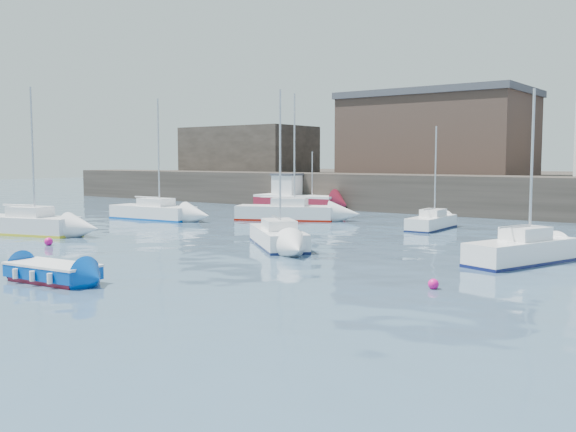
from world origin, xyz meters
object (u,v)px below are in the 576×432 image
Objects in this scene: buoy_mid at (433,289)px; sailboat_b at (278,237)px; sailboat_e at (153,212)px; sailboat_h at (286,212)px; blue_dinghy at (53,272)px; fishing_boat at (296,198)px; buoy_far at (284,226)px; sailboat_c at (521,250)px; sailboat_a at (27,224)px; sailboat_f at (432,222)px; buoy_near at (49,245)px.

sailboat_b is at bearing 154.03° from buoy_mid.
sailboat_e reaches higher than buoy_mid.
sailboat_b is at bearing -54.55° from sailboat_h.
blue_dinghy is 24.10m from sailboat_h.
fishing_boat reaches higher than buoy_far.
blue_dinghy reaches higher than buoy_far.
sailboat_h is at bearing 154.09° from sailboat_c.
buoy_far reaches higher than buoy_mid.
buoy_mid is (23.72, -24.82, -0.95)m from fishing_boat.
sailboat_c is at bearing 9.78° from sailboat_b.
buoy_far is at bearing 54.18° from sailboat_a.
sailboat_e is 28.32m from buoy_mid.
sailboat_c is 19.68× the size of buoy_far.
sailboat_e reaches higher than blue_dinghy.
fishing_boat is 30.29m from sailboat_c.
sailboat_e is 19.38m from sailboat_f.
fishing_boat is 23.88m from sailboat_b.
sailboat_a is at bearing 151.91° from blue_dinghy.
sailboat_c is 27.14m from sailboat_e.
blue_dinghy is 18.14m from sailboat_c.
sailboat_h is at bearing 138.48° from buoy_mid.
sailboat_e reaches higher than sailboat_f.
fishing_boat is at bearing 87.28° from sailboat_a.
blue_dinghy is 0.43× the size of sailboat_e.
fishing_boat is 24.30m from sailboat_a.
sailboat_e is at bearing -146.33° from sailboat_h.
sailboat_e reaches higher than sailboat_c.
fishing_boat is at bearing 98.60° from buoy_near.
buoy_far is at bearing -54.79° from sailboat_h.
fishing_boat is 18.42× the size of buoy_near.
sailboat_b is 9.67m from buoy_far.
sailboat_h reaches higher than buoy_far.
fishing_boat is at bearing 143.83° from sailboat_c.
sailboat_e is 0.96× the size of sailboat_h.
sailboat_b is at bearing -55.95° from fishing_boat.
sailboat_e is 1.35× the size of sailboat_f.
sailboat_c is 1.13× the size of sailboat_f.
blue_dinghy is 0.41× the size of sailboat_h.
sailboat_a is 19.93× the size of buoy_near.
sailboat_a is 5.50m from buoy_near.
sailboat_b is (0.74, 11.84, 0.12)m from blue_dinghy.
sailboat_a reaches higher than buoy_mid.
sailboat_h is 24.43m from buoy_mid.
sailboat_a is 15.20m from sailboat_b.
blue_dinghy is 23.94m from sailboat_f.
sailboat_a is 0.94× the size of sailboat_h.
buoy_near is 14.77m from buoy_far.
sailboat_b is 13.69m from sailboat_h.
buoy_near is (-20.49, -8.34, -0.54)m from sailboat_c.
sailboat_h is 24.26× the size of buoy_far.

